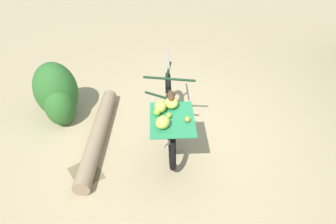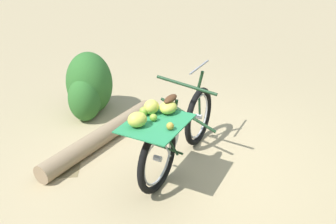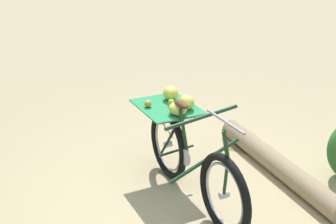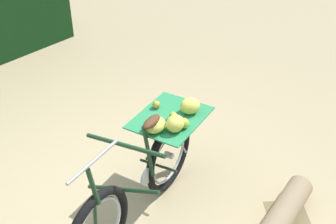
# 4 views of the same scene
# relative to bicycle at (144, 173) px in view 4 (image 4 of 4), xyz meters

# --- Properties ---
(ground_plane) EXTENTS (60.00, 60.00, 0.00)m
(ground_plane) POSITION_rel_bicycle_xyz_m (-0.13, -0.32, -0.47)
(ground_plane) COLOR tan
(bicycle) EXTENTS (1.65, 1.22, 1.03)m
(bicycle) POSITION_rel_bicycle_xyz_m (0.00, 0.00, 0.00)
(bicycle) COLOR black
(bicycle) RESTS_ON ground_plane
(leaf_litter_patch) EXTENTS (0.44, 0.36, 0.01)m
(leaf_litter_patch) POSITION_rel_bicycle_xyz_m (0.13, 1.27, -0.47)
(leaf_litter_patch) COLOR olive
(leaf_litter_patch) RESTS_ON ground_plane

